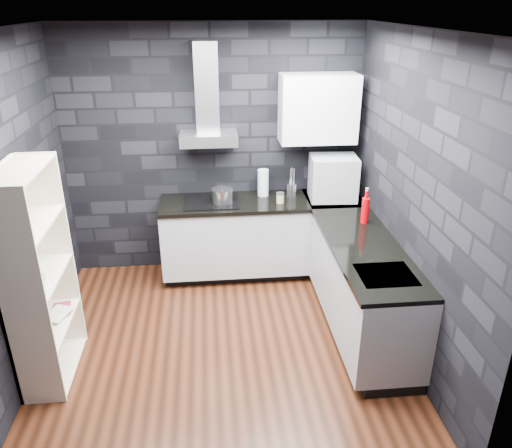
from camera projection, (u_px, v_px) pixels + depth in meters
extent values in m
plane|color=#451F10|center=(223.00, 345.00, 4.56)|extent=(3.20, 3.20, 0.00)
plane|color=silver|center=(212.00, 29.00, 3.45)|extent=(3.20, 3.20, 0.00)
cube|color=black|center=(214.00, 153.00, 5.48)|extent=(3.20, 0.05, 2.70)
cube|color=black|center=(228.00, 331.00, 2.53)|extent=(3.20, 0.05, 2.70)
cube|color=black|center=(8.00, 217.00, 3.86)|extent=(0.05, 3.20, 2.70)
cube|color=black|center=(413.00, 202.00, 4.15)|extent=(0.05, 3.20, 2.70)
cube|color=black|center=(261.00, 267.00, 5.80)|extent=(2.18, 0.50, 0.10)
cube|color=black|center=(363.00, 325.00, 4.75)|extent=(0.50, 1.78, 0.10)
cube|color=#B7B7BB|center=(262.00, 235.00, 5.59)|extent=(2.20, 0.60, 0.76)
cube|color=#B7B7BB|center=(363.00, 287.00, 4.57)|extent=(0.60, 1.80, 0.76)
cube|color=black|center=(262.00, 202.00, 5.41)|extent=(2.20, 0.62, 0.04)
cube|color=black|center=(366.00, 248.00, 4.41)|extent=(0.62, 1.80, 0.04)
cube|color=black|center=(334.00, 199.00, 5.50)|extent=(0.62, 0.62, 0.04)
cube|color=silver|center=(209.00, 139.00, 5.21)|extent=(0.60, 0.34, 0.12)
cube|color=silver|center=(207.00, 88.00, 5.07)|extent=(0.24, 0.20, 0.90)
cube|color=white|center=(318.00, 109.00, 5.19)|extent=(0.80, 0.35, 0.70)
cube|color=black|center=(211.00, 201.00, 5.36)|extent=(0.58, 0.50, 0.01)
cube|color=silver|center=(386.00, 275.00, 3.95)|extent=(0.44, 0.40, 0.01)
cylinder|color=silver|center=(222.00, 196.00, 5.31)|extent=(0.23, 0.23, 0.13)
cylinder|color=white|center=(263.00, 183.00, 5.48)|extent=(0.13, 0.13, 0.29)
cylinder|color=#C3B880|center=(280.00, 198.00, 5.32)|extent=(0.09, 0.09, 0.10)
cylinder|color=silver|center=(291.00, 189.00, 5.51)|extent=(0.12, 0.12, 0.14)
cube|color=#A4A6AC|center=(333.00, 179.00, 5.37)|extent=(0.51, 0.41, 0.49)
cylinder|color=#B80007|center=(365.00, 211.00, 4.81)|extent=(0.09, 0.09, 0.25)
cube|color=beige|center=(39.00, 278.00, 3.90)|extent=(0.38, 0.82, 1.80)
imported|color=white|center=(33.00, 282.00, 3.76)|extent=(0.25, 0.25, 0.05)
imported|color=maroon|center=(51.00, 301.00, 4.19)|extent=(0.15, 0.05, 0.20)
imported|color=#B2B2B2|center=(46.00, 301.00, 4.15)|extent=(0.17, 0.08, 0.24)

